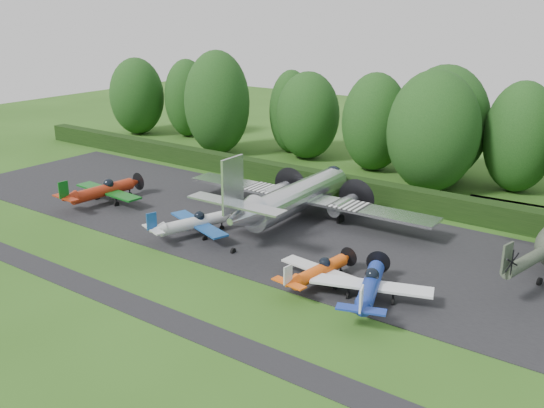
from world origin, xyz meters
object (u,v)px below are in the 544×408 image
Objects in this scene: transport_plane at (296,197)px; light_plane_blue at (370,286)px; light_plane_white at (193,223)px; light_plane_red at (103,191)px; light_plane_orange at (320,271)px.

transport_plane reaches higher than light_plane_blue.
light_plane_blue is (16.59, -2.07, 0.07)m from light_plane_white.
light_plane_red reaches higher than light_plane_white.
light_plane_blue reaches higher than light_plane_orange.
transport_plane is 18.12m from light_plane_red.
transport_plane is at bearing 159.53° from light_plane_blue.
transport_plane reaches higher than light_plane_red.
transport_plane is 2.98× the size of light_plane_blue.
light_plane_orange is at bearing -26.14° from light_plane_white.
light_plane_white is at bearing 165.78° from light_plane_orange.
light_plane_blue is (3.88, -0.42, 0.18)m from light_plane_orange.
light_plane_red is 25.23m from light_plane_orange.
light_plane_red is at bearing 155.50° from light_plane_white.
light_plane_orange is 0.85× the size of light_plane_blue.
transport_plane is 9.08m from light_plane_white.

